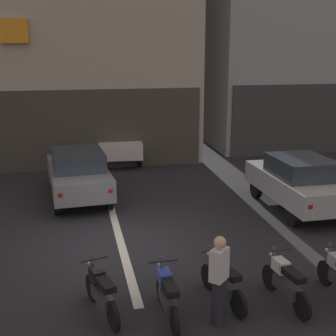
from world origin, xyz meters
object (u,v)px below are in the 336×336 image
object	(u,v)px
person_by_motorcycles	(219,280)
car_silver_parked_kerbside	(298,181)
motorcycle_blue_row_left_mid	(167,294)
motorcycle_green_row_centre	(222,280)
car_white_down_street	(119,140)
motorcycle_black_row_leftmost	(101,291)
motorcycle_white_row_right_mid	(285,281)
car_grey_crossing_near	(78,173)

from	to	relation	value
person_by_motorcycles	car_silver_parked_kerbside	bearing A→B (deg)	51.50
car_silver_parked_kerbside	motorcycle_blue_row_left_mid	distance (m)	7.11
car_silver_parked_kerbside	motorcycle_green_row_centre	size ratio (longest dim) A/B	2.49
car_white_down_street	motorcycle_black_row_leftmost	distance (m)	12.35
person_by_motorcycles	motorcycle_white_row_right_mid	bearing A→B (deg)	15.01
car_grey_crossing_near	car_white_down_street	xyz separation A→B (m)	(1.87, 5.27, 0.00)
motorcycle_black_row_leftmost	motorcycle_green_row_centre	distance (m)	2.31
motorcycle_blue_row_left_mid	car_white_down_street	bearing A→B (deg)	87.81
motorcycle_white_row_right_mid	car_white_down_street	bearing A→B (deg)	98.27
car_white_down_street	motorcycle_black_row_leftmost	world-z (taller)	car_white_down_street
car_grey_crossing_near	motorcycle_blue_row_left_mid	world-z (taller)	car_grey_crossing_near
car_white_down_street	motorcycle_white_row_right_mid	bearing A→B (deg)	-81.73
car_white_down_street	motorcycle_blue_row_left_mid	bearing A→B (deg)	-92.19
motorcycle_blue_row_left_mid	person_by_motorcycles	bearing A→B (deg)	-24.91
motorcycle_black_row_leftmost	motorcycle_green_row_centre	bearing A→B (deg)	-1.42
car_silver_parked_kerbside	motorcycle_black_row_leftmost	xyz separation A→B (m)	(-6.25, -4.59, -0.43)
car_white_down_street	motorcycle_green_row_centre	xyz separation A→B (m)	(0.67, -12.29, -0.43)
motorcycle_blue_row_left_mid	motorcycle_green_row_centre	xyz separation A→B (m)	(1.15, 0.30, 0.00)
car_white_down_street	motorcycle_blue_row_left_mid	distance (m)	12.61
car_grey_crossing_near	motorcycle_green_row_centre	world-z (taller)	car_grey_crossing_near
car_white_down_street	motorcycle_green_row_centre	distance (m)	12.32
motorcycle_blue_row_left_mid	motorcycle_white_row_right_mid	size ratio (longest dim) A/B	1.00
motorcycle_blue_row_left_mid	motorcycle_green_row_centre	distance (m)	1.19
motorcycle_black_row_leftmost	motorcycle_white_row_right_mid	distance (m)	3.49
motorcycle_white_row_right_mid	motorcycle_black_row_leftmost	bearing A→B (deg)	174.14
motorcycle_green_row_centre	motorcycle_white_row_right_mid	bearing A→B (deg)	-14.47
motorcycle_black_row_leftmost	motorcycle_green_row_centre	xyz separation A→B (m)	(2.31, -0.06, 0.00)
car_grey_crossing_near	motorcycle_blue_row_left_mid	distance (m)	7.47
motorcycle_black_row_leftmost	person_by_motorcycles	size ratio (longest dim) A/B	0.97
car_white_down_street	car_silver_parked_kerbside	bearing A→B (deg)	-58.94
car_silver_parked_kerbside	motorcycle_blue_row_left_mid	world-z (taller)	car_silver_parked_kerbside
motorcycle_black_row_leftmost	motorcycle_blue_row_left_mid	world-z (taller)	same
motorcycle_green_row_centre	person_by_motorcycles	xyz separation A→B (m)	(-0.31, -0.69, 0.40)
motorcycle_black_row_leftmost	motorcycle_blue_row_left_mid	size ratio (longest dim) A/B	0.97
motorcycle_green_row_centre	person_by_motorcycles	world-z (taller)	person_by_motorcycles
car_white_down_street	person_by_motorcycles	world-z (taller)	person_by_motorcycles
car_grey_crossing_near	car_white_down_street	world-z (taller)	same
car_grey_crossing_near	motorcycle_black_row_leftmost	size ratio (longest dim) A/B	2.60
car_grey_crossing_near	motorcycle_white_row_right_mid	size ratio (longest dim) A/B	2.53
motorcycle_green_row_centre	motorcycle_white_row_right_mid	size ratio (longest dim) A/B	0.99
car_white_down_street	motorcycle_green_row_centre	bearing A→B (deg)	-86.87
motorcycle_blue_row_left_mid	motorcycle_white_row_right_mid	distance (m)	2.31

